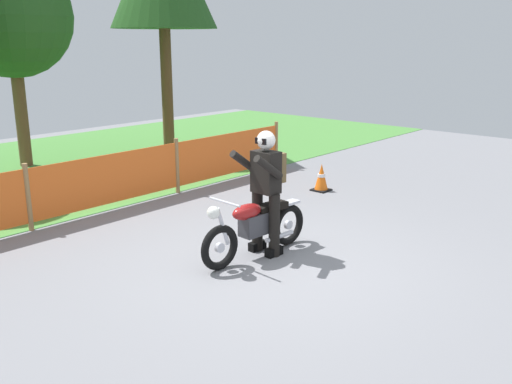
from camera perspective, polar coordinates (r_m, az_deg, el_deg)
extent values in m
cube|color=gray|center=(7.54, 1.46, -7.03)|extent=(24.00, 24.00, 0.02)
cube|color=#4C8C3D|center=(13.35, -23.79, 1.60)|extent=(24.00, 7.75, 0.01)
cylinder|color=#997547|center=(9.21, -22.03, -0.51)|extent=(0.08, 0.08, 1.05)
cylinder|color=#997547|center=(10.79, -7.99, 2.64)|extent=(0.08, 0.08, 1.05)
cylinder|color=#997547|center=(12.87, 2.04, 4.79)|extent=(0.08, 0.08, 1.05)
cube|color=orange|center=(9.92, -14.46, 1.31)|extent=(2.88, 0.02, 0.85)
cube|color=orange|center=(11.78, -2.54, 3.92)|extent=(2.88, 0.02, 0.85)
cylinder|color=brown|center=(13.98, -22.62, 7.26)|extent=(0.28, 0.28, 2.39)
sphere|color=#23511E|center=(13.89, -23.53, 15.94)|extent=(2.64, 2.64, 2.64)
cylinder|color=brown|center=(14.49, -8.96, 9.86)|extent=(0.28, 0.28, 3.10)
torus|color=black|center=(7.17, -3.69, -5.62)|extent=(0.60, 0.14, 0.59)
cylinder|color=silver|center=(7.17, -3.69, -5.62)|extent=(0.13, 0.06, 0.13)
torus|color=black|center=(8.03, 3.28, -3.32)|extent=(0.60, 0.14, 0.59)
cylinder|color=silver|center=(8.03, 3.28, -3.32)|extent=(0.13, 0.06, 0.13)
cube|color=#38383D|center=(7.56, 0.25, -3.14)|extent=(0.57, 0.26, 0.30)
ellipsoid|color=maroon|center=(7.36, -0.92, -2.00)|extent=(0.49, 0.25, 0.20)
cube|color=black|center=(7.67, 1.47, -1.51)|extent=(0.53, 0.24, 0.09)
cube|color=silver|center=(7.93, 3.32, -1.10)|extent=(0.34, 0.17, 0.04)
cylinder|color=silver|center=(7.11, -3.39, -3.49)|extent=(0.22, 0.07, 0.53)
sphere|color=white|center=(6.96, -4.32, -2.11)|extent=(0.18, 0.18, 0.17)
cylinder|color=silver|center=(7.04, -3.20, -1.00)|extent=(0.07, 0.56, 0.03)
cylinder|color=silver|center=(7.74, 2.38, -4.48)|extent=(0.51, 0.10, 0.06)
cylinder|color=black|center=(7.56, 1.85, -3.41)|extent=(0.16, 0.16, 0.86)
cube|color=black|center=(7.69, 1.83, -6.02)|extent=(0.27, 0.13, 0.12)
cylinder|color=black|center=(7.77, 0.13, -2.88)|extent=(0.16, 0.16, 0.86)
cube|color=black|center=(7.89, 0.13, -5.43)|extent=(0.27, 0.13, 0.12)
cube|color=black|center=(7.47, 1.01, 2.04)|extent=(0.26, 0.38, 0.56)
cylinder|color=black|center=(7.17, 1.27, 2.48)|extent=(0.49, 0.13, 0.38)
cylinder|color=black|center=(7.47, -1.16, 3.01)|extent=(0.49, 0.13, 0.38)
sphere|color=white|center=(7.39, 1.02, 5.25)|extent=(0.27, 0.27, 0.25)
cube|color=black|center=(7.32, 0.47, 5.16)|extent=(0.04, 0.18, 0.08)
cube|color=brown|center=(7.58, 1.90, 2.54)|extent=(0.18, 0.29, 0.40)
cube|color=black|center=(11.02, 6.58, 0.22)|extent=(0.32, 0.32, 0.03)
cone|color=orange|center=(10.96, 6.63, 1.56)|extent=(0.26, 0.26, 0.50)
cylinder|color=white|center=(10.95, 6.63, 1.69)|extent=(0.15, 0.15, 0.06)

